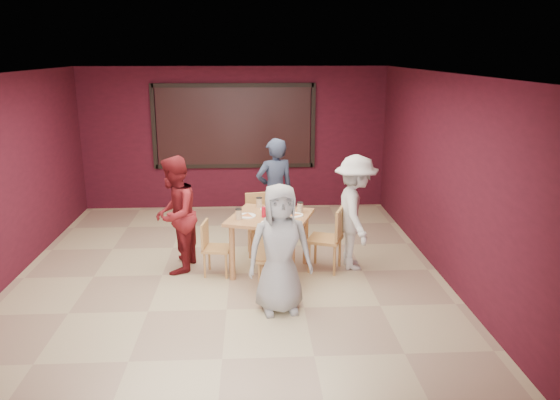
{
  "coord_description": "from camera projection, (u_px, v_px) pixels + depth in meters",
  "views": [
    {
      "loc": [
        0.33,
        -7.27,
        3.09
      ],
      "look_at": [
        0.72,
        0.07,
        1.07
      ],
      "focal_mm": 35.0,
      "sensor_mm": 36.0,
      "label": 1
    }
  ],
  "objects": [
    {
      "name": "chair_right",
      "position": [
        331.0,
        235.0,
        7.8
      ],
      "size": [
        0.59,
        0.59,
        0.94
      ],
      "color": "tan",
      "rests_on": "floor"
    },
    {
      "name": "dining_table",
      "position": [
        270.0,
        223.0,
        7.71
      ],
      "size": [
        1.34,
        1.34,
        0.99
      ],
      "color": "#BA744C",
      "rests_on": "floor"
    },
    {
      "name": "chair_front",
      "position": [
        274.0,
        255.0,
        7.11
      ],
      "size": [
        0.49,
        0.49,
        0.91
      ],
      "color": "tan",
      "rests_on": "floor"
    },
    {
      "name": "chair_back",
      "position": [
        262.0,
        220.0,
        8.46
      ],
      "size": [
        0.54,
        0.54,
        0.96
      ],
      "color": "tan",
      "rests_on": "floor"
    },
    {
      "name": "diner_right",
      "position": [
        355.0,
        213.0,
        7.84
      ],
      "size": [
        0.63,
        1.08,
        1.67
      ],
      "primitive_type": "imported",
      "rotation": [
        0.0,
        0.0,
        1.56
      ],
      "color": "silver",
      "rests_on": "floor"
    },
    {
      "name": "chair_left",
      "position": [
        212.0,
        245.0,
        7.69
      ],
      "size": [
        0.43,
        0.43,
        0.78
      ],
      "color": "tan",
      "rests_on": "floor"
    },
    {
      "name": "diner_back",
      "position": [
        275.0,
        191.0,
        8.86
      ],
      "size": [
        0.74,
        0.6,
        1.75
      ],
      "primitive_type": "imported",
      "rotation": [
        0.0,
        0.0,
        3.47
      ],
      "color": "#2D3751",
      "rests_on": "floor"
    },
    {
      "name": "diner_front",
      "position": [
        280.0,
        249.0,
        6.51
      ],
      "size": [
        0.84,
        0.61,
        1.6
      ],
      "primitive_type": "imported",
      "rotation": [
        0.0,
        0.0,
        0.14
      ],
      "color": "#9A9A9A",
      "rests_on": "floor"
    },
    {
      "name": "diner_left",
      "position": [
        175.0,
        215.0,
        7.72
      ],
      "size": [
        0.75,
        0.9,
        1.68
      ],
      "primitive_type": "imported",
      "rotation": [
        0.0,
        0.0,
        -1.72
      ],
      "color": "maroon",
      "rests_on": "floor"
    },
    {
      "name": "floor",
      "position": [
        230.0,
        274.0,
        7.81
      ],
      "size": [
        7.0,
        7.0,
        0.0
      ],
      "primitive_type": "plane",
      "color": "#C7B68A",
      "rests_on": "ground"
    },
    {
      "name": "window_blinds",
      "position": [
        234.0,
        126.0,
        10.69
      ],
      "size": [
        3.0,
        0.02,
        1.5
      ],
      "primitive_type": "cube",
      "color": "black"
    }
  ]
}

